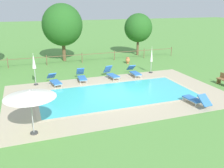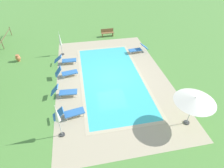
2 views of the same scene
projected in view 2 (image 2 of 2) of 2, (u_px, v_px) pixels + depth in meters
ground_plane at (112, 78)px, 15.62m from camera, size 160.00×160.00×0.00m
pool_deck_paving at (112, 78)px, 15.61m from camera, size 14.75×9.06×0.01m
swimming_pool_water at (112, 78)px, 15.61m from camera, size 10.48×4.80×0.01m
pool_coping_rim at (112, 78)px, 15.61m from camera, size 10.96×5.28×0.01m
sun_lounger_north_near_steps at (70, 113)px, 11.94m from camera, size 0.95×2.07×0.85m
sun_lounger_north_mid at (66, 72)px, 15.52m from camera, size 0.89×1.91×1.00m
sun_lounger_north_far at (66, 60)px, 17.14m from camera, size 0.64×2.00×0.86m
sun_lounger_north_end at (138, 49)px, 18.85m from camera, size 0.77×2.03×0.86m
sun_lounger_south_near_corner at (64, 92)px, 13.58m from camera, size 0.74×1.92×0.96m
patio_umbrella_open_foreground at (195, 100)px, 10.54m from camera, size 2.38×2.38×2.22m
patio_umbrella_closed_row_west at (57, 116)px, 10.01m from camera, size 0.32×0.32×2.46m
patio_umbrella_closed_row_mid_west at (60, 41)px, 17.80m from camera, size 0.32×0.32×2.38m
wooden_bench_lawn_side at (107, 32)px, 21.97m from camera, size 0.52×1.52×0.87m
terracotta_urn_near_fence at (18, 58)px, 17.50m from camera, size 0.46×0.46×0.65m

